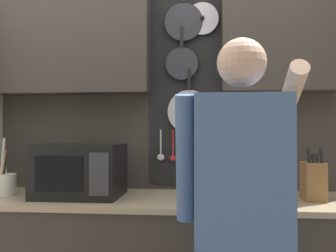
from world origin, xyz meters
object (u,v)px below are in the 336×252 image
(knife_block, at_px, (313,181))
(utensil_crock, at_px, (5,182))
(microwave, at_px, (80,170))
(person, at_px, (242,202))

(knife_block, bearing_deg, utensil_crock, -179.97)
(utensil_crock, bearing_deg, microwave, 0.01)
(microwave, height_order, utensil_crock, utensil_crock)
(knife_block, bearing_deg, person, -127.68)
(microwave, distance_m, utensil_crock, 0.47)
(utensil_crock, distance_m, person, 1.44)
(microwave, relative_size, utensil_crock, 1.40)
(microwave, distance_m, person, 1.04)
(microwave, bearing_deg, utensil_crock, -179.99)
(person, bearing_deg, utensil_crock, 156.92)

